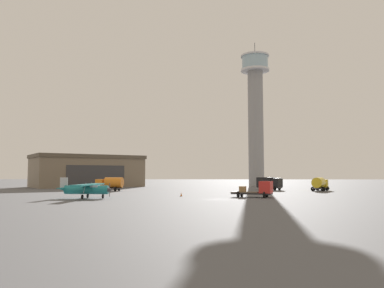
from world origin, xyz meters
name	(u,v)px	position (x,y,z in m)	size (l,w,h in m)	color
ground_plane	(218,199)	(0.00, 0.00, 0.00)	(400.00, 400.00, 0.00)	#545456
control_tower	(256,108)	(12.42, 57.55, 23.79)	(8.65, 8.65, 44.30)	gray
hangar	(87,171)	(-37.56, 51.72, 4.62)	(34.52, 31.56, 9.20)	#7A6B56
airplane_teal	(86,189)	(-20.60, 1.13, 1.52)	(8.66, 11.02, 3.26)	teal
truck_box_black	(269,183)	(12.60, 33.28, 1.70)	(5.92, 5.53, 2.99)	#38383D
truck_fuel_tanker_orange	(110,183)	(-23.55, 25.86, 1.68)	(6.07, 3.80, 3.04)	#38383D
truck_fuel_tanker_yellow	(320,183)	(23.29, 29.26, 1.67)	(5.16, 7.09, 3.00)	#38383D
truck_flatbed_red	(258,190)	(6.68, 4.71, 1.28)	(6.96, 4.52, 2.66)	#38383D
traffic_cone_near_left	(181,194)	(-6.12, 7.33, 0.34)	(0.36, 0.36, 0.69)	black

